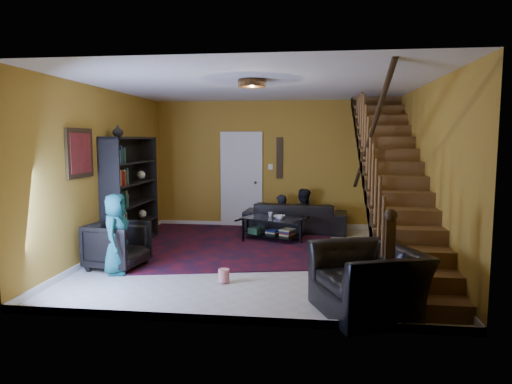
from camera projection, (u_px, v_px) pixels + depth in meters
The scene contains 21 objects.
floor at pixel (258, 258), 7.54m from camera, with size 5.50×5.50×0.00m, color beige.
room at pixel (199, 236), 9.01m from camera, with size 5.50×5.50×5.50m.
staircase at pixel (393, 175), 7.13m from camera, with size 0.95×5.02×3.18m.
bookshelf at pixel (131, 194), 8.32m from camera, with size 0.35×1.80×2.00m.
door at pixel (242, 181), 10.20m from camera, with size 0.82×0.05×2.05m, color silver.
framed_picture at pixel (80, 153), 6.77m from camera, with size 0.04×0.74×0.74m, color maroon.
wall_hanging at pixel (280, 158), 10.04m from camera, with size 0.14×0.03×0.90m, color black.
ceiling_fixture at pixel (252, 83), 6.44m from camera, with size 0.40×0.40×0.10m, color #3F2814.
rug at pixel (236, 240), 8.83m from camera, with size 3.75×4.29×0.02m, color #490D17.
sofa at pixel (295, 217), 9.71m from camera, with size 2.15×0.84×0.63m, color black.
armchair_left at pixel (118, 245), 6.91m from camera, with size 0.77×0.79×0.72m, color black.
armchair_right at pixel (368, 281), 5.10m from camera, with size 1.16×1.01×0.75m, color black.
person_adult_a at pixel (281, 223), 9.82m from camera, with size 0.45×0.30×1.24m, color black.
person_adult_b at pixel (303, 220), 9.75m from camera, with size 0.66×0.52×1.36m, color black.
person_child at pixel (116, 234), 6.61m from camera, with size 0.58×0.38×1.18m, color #18565D.
coffee_table at pixel (273, 227), 8.87m from camera, with size 1.31×1.08×0.44m.
cup_a at pixel (280, 217), 8.68m from camera, with size 0.12×0.12×0.09m, color #999999.
cup_b at pixel (270, 214), 9.02m from camera, with size 0.09×0.09×0.09m, color #999999.
bowl at pixel (279, 217), 8.82m from camera, with size 0.22×0.22×0.05m, color #999999.
vase at pixel (118, 131), 7.69m from camera, with size 0.18×0.18×0.19m, color #999999.
popcorn_bucket at pixel (224, 275), 6.21m from camera, with size 0.15×0.15×0.18m, color red.
Camera 1 is at (0.86, -7.32, 1.95)m, focal length 32.00 mm.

